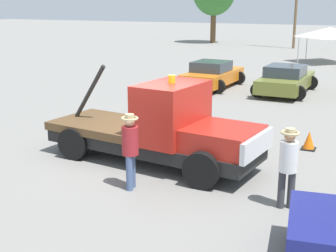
{
  "coord_description": "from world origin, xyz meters",
  "views": [
    {
      "loc": [
        5.46,
        -10.65,
        4.19
      ],
      "look_at": [
        0.5,
        0.0,
        1.05
      ],
      "focal_mm": 50.0,
      "sensor_mm": 36.0,
      "label": 1
    }
  ],
  "objects": [
    {
      "name": "person_near_truck",
      "position": [
        3.87,
        -1.41,
        1.02
      ],
      "size": [
        0.38,
        0.38,
        1.72
      ],
      "rotation": [
        0.0,
        0.0,
        5.14
      ],
      "color": "#38383D",
      "rests_on": "ground"
    },
    {
      "name": "ground_plane",
      "position": [
        0.0,
        0.0,
        0.0
      ],
      "size": [
        160.0,
        160.0,
        0.0
      ],
      "primitive_type": "plane",
      "color": "gray"
    },
    {
      "name": "person_at_hood",
      "position": [
        0.43,
        -1.88,
        1.04
      ],
      "size": [
        0.39,
        0.39,
        1.77
      ],
      "rotation": [
        0.0,
        0.0,
        3.35
      ],
      "color": "#475B84",
      "rests_on": "ground"
    },
    {
      "name": "tow_truck",
      "position": [
        0.36,
        -0.04,
        0.94
      ],
      "size": [
        6.16,
        2.66,
        2.51
      ],
      "rotation": [
        0.0,
        0.0,
        -0.12
      ],
      "color": "black",
      "rests_on": "ground"
    },
    {
      "name": "parked_car_orange",
      "position": [
        -2.32,
        11.31,
        0.65
      ],
      "size": [
        2.54,
        4.31,
        1.34
      ],
      "rotation": [
        0.0,
        0.0,
        1.53
      ],
      "color": "orange",
      "rests_on": "ground"
    },
    {
      "name": "canopy_tent_white",
      "position": [
        1.72,
        24.0,
        2.12
      ],
      "size": [
        3.58,
        3.58,
        2.47
      ],
      "color": "#9E9EA3",
      "rests_on": "ground"
    },
    {
      "name": "traffic_cone",
      "position": [
        3.68,
        2.9,
        0.25
      ],
      "size": [
        0.4,
        0.4,
        0.55
      ],
      "color": "black",
      "rests_on": "ground"
    },
    {
      "name": "parked_car_olive",
      "position": [
        1.31,
        11.27,
        0.65
      ],
      "size": [
        2.53,
        4.49,
        1.34
      ],
      "rotation": [
        0.0,
        0.0,
        1.54
      ],
      "color": "olive",
      "rests_on": "ground"
    }
  ]
}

